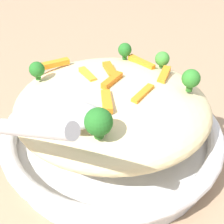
# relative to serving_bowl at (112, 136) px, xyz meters

# --- Properties ---
(ground_plane) EXTENTS (2.40, 2.40, 0.00)m
(ground_plane) POSITION_rel_serving_bowl_xyz_m (0.00, 0.00, -0.02)
(ground_plane) COLOR #9E7F60
(serving_bowl) EXTENTS (0.28, 0.28, 0.05)m
(serving_bowl) POSITION_rel_serving_bowl_xyz_m (0.00, 0.00, 0.00)
(serving_bowl) COLOR silver
(serving_bowl) RESTS_ON ground_plane
(pasta_mound) EXTENTS (0.24, 0.22, 0.06)m
(pasta_mound) POSITION_rel_serving_bowl_xyz_m (0.00, 0.00, 0.05)
(pasta_mound) COLOR beige
(pasta_mound) RESTS_ON serving_bowl
(carrot_piece_0) EXTENTS (0.02, 0.04, 0.01)m
(carrot_piece_0) POSITION_rel_serving_bowl_xyz_m (0.06, 0.03, 0.08)
(carrot_piece_0) COLOR orange
(carrot_piece_0) RESTS_ON pasta_mound
(carrot_piece_1) EXTENTS (0.02, 0.03, 0.01)m
(carrot_piece_1) POSITION_rel_serving_bowl_xyz_m (-0.00, -0.00, 0.08)
(carrot_piece_1) COLOR orange
(carrot_piece_1) RESTS_ON pasta_mound
(carrot_piece_2) EXTENTS (0.04, 0.03, 0.01)m
(carrot_piece_2) POSITION_rel_serving_bowl_xyz_m (-0.08, 0.04, 0.08)
(carrot_piece_2) COLOR orange
(carrot_piece_2) RESTS_ON pasta_mound
(carrot_piece_3) EXTENTS (0.03, 0.03, 0.01)m
(carrot_piece_3) POSITION_rel_serving_bowl_xyz_m (-0.03, 0.01, 0.08)
(carrot_piece_3) COLOR orange
(carrot_piece_3) RESTS_ON pasta_mound
(carrot_piece_4) EXTENTS (0.02, 0.04, 0.01)m
(carrot_piece_4) POSITION_rel_serving_bowl_xyz_m (0.04, -0.02, 0.08)
(carrot_piece_4) COLOR orange
(carrot_piece_4) RESTS_ON pasta_mound
(carrot_piece_5) EXTENTS (0.04, 0.03, 0.01)m
(carrot_piece_5) POSITION_rel_serving_bowl_xyz_m (0.03, 0.06, 0.08)
(carrot_piece_5) COLOR orange
(carrot_piece_5) RESTS_ON pasta_mound
(carrot_piece_6) EXTENTS (0.02, 0.04, 0.01)m
(carrot_piece_6) POSITION_rel_serving_bowl_xyz_m (-0.00, -0.04, 0.08)
(carrot_piece_6) COLOR orange
(carrot_piece_6) RESTS_ON pasta_mound
(carrot_piece_7) EXTENTS (0.02, 0.04, 0.01)m
(carrot_piece_7) POSITION_rel_serving_bowl_xyz_m (-0.01, 0.03, 0.08)
(carrot_piece_7) COLOR orange
(carrot_piece_7) RESTS_ON pasta_mound
(broccoli_floret_0) EXTENTS (0.02, 0.02, 0.02)m
(broccoli_floret_0) POSITION_rel_serving_bowl_xyz_m (0.01, 0.08, 0.09)
(broccoli_floret_0) COLOR #205B1C
(broccoli_floret_0) RESTS_ON pasta_mound
(broccoli_floret_1) EXTENTS (0.02, 0.02, 0.02)m
(broccoli_floret_1) POSITION_rel_serving_bowl_xyz_m (-0.09, 0.01, 0.09)
(broccoli_floret_1) COLOR #205B1C
(broccoli_floret_1) RESTS_ON pasta_mound
(broccoli_floret_2) EXTENTS (0.03, 0.03, 0.03)m
(broccoli_floret_2) POSITION_rel_serving_bowl_xyz_m (-0.00, -0.09, 0.09)
(broccoli_floret_2) COLOR #205B1C
(broccoli_floret_2) RESTS_ON pasta_mound
(broccoli_floret_3) EXTENTS (0.02, 0.02, 0.03)m
(broccoli_floret_3) POSITION_rel_serving_bowl_xyz_m (0.09, 0.01, 0.09)
(broccoli_floret_3) COLOR #296820
(broccoli_floret_3) RESTS_ON pasta_mound
(broccoli_floret_4) EXTENTS (0.02, 0.02, 0.02)m
(broccoli_floret_4) POSITION_rel_serving_bowl_xyz_m (0.06, 0.06, 0.08)
(broccoli_floret_4) COLOR #377928
(broccoli_floret_4) RESTS_ON pasta_mound
(serving_spoon) EXTENTS (0.14, 0.13, 0.08)m
(serving_spoon) POSITION_rel_serving_bowl_xyz_m (-0.04, -0.10, 0.10)
(serving_spoon) COLOR #B7B7BC
(serving_spoon) RESTS_ON pasta_mound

